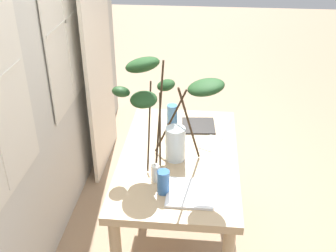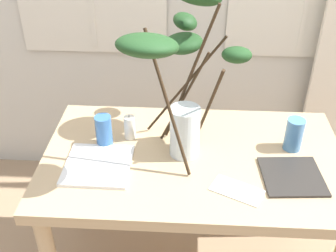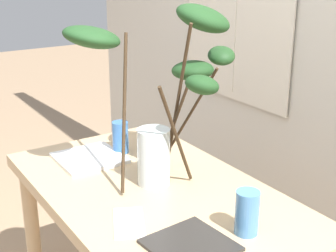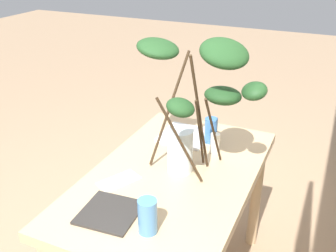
# 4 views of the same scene
# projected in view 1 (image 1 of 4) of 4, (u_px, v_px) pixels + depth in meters

# --- Properties ---
(ground) EXTENTS (14.00, 14.00, 0.00)m
(ground) POSITION_uv_depth(u_px,v_px,m) (178.00, 243.00, 2.99)
(ground) COLOR #9E7F60
(back_wall_with_windows) EXTENTS (4.15, 0.14, 2.78)m
(back_wall_with_windows) POSITION_uv_depth(u_px,v_px,m) (22.00, 54.00, 2.38)
(back_wall_with_windows) COLOR beige
(back_wall_with_windows) RESTS_ON ground
(curtain_sheer_side) EXTENTS (0.78, 0.03, 2.59)m
(curtain_sheer_side) POSITION_uv_depth(u_px,v_px,m) (95.00, 22.00, 3.30)
(curtain_sheer_side) COLOR silver
(curtain_sheer_side) RESTS_ON ground
(dining_table) EXTENTS (1.23, 0.73, 0.76)m
(dining_table) POSITION_uv_depth(u_px,v_px,m) (179.00, 169.00, 2.67)
(dining_table) COLOR tan
(dining_table) RESTS_ON ground
(vase_with_branches) EXTENTS (0.52, 0.68, 0.68)m
(vase_with_branches) POSITION_uv_depth(u_px,v_px,m) (166.00, 103.00, 2.39)
(vase_with_branches) COLOR silver
(vase_with_branches) RESTS_ON dining_table
(drinking_glass_blue_left) EXTENTS (0.07, 0.07, 0.14)m
(drinking_glass_blue_left) POSITION_uv_depth(u_px,v_px,m) (163.00, 182.00, 2.26)
(drinking_glass_blue_left) COLOR #386BAD
(drinking_glass_blue_left) RESTS_ON dining_table
(drinking_glass_blue_right) EXTENTS (0.07, 0.07, 0.14)m
(drinking_glass_blue_right) POSITION_uv_depth(u_px,v_px,m) (172.00, 114.00, 2.94)
(drinking_glass_blue_right) COLOR #4C84BC
(drinking_glass_blue_right) RESTS_ON dining_table
(plate_square_left) EXTENTS (0.26, 0.26, 0.01)m
(plate_square_left) POSITION_uv_depth(u_px,v_px,m) (190.00, 193.00, 2.28)
(plate_square_left) COLOR white
(plate_square_left) RESTS_ON dining_table
(plate_square_right) EXTENTS (0.24, 0.24, 0.01)m
(plate_square_right) POSITION_uv_depth(u_px,v_px,m) (198.00, 126.00, 2.93)
(plate_square_right) COLOR #2D2B28
(plate_square_right) RESTS_ON dining_table
(napkin_folded) EXTENTS (0.21, 0.17, 0.00)m
(napkin_folded) POSITION_uv_depth(u_px,v_px,m) (210.00, 143.00, 2.74)
(napkin_folded) COLOR silver
(napkin_folded) RESTS_ON dining_table
(pillar_candle) EXTENTS (0.05, 0.05, 0.12)m
(pillar_candle) POSITION_uv_depth(u_px,v_px,m) (155.00, 173.00, 2.36)
(pillar_candle) COLOR silver
(pillar_candle) RESTS_ON dining_table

